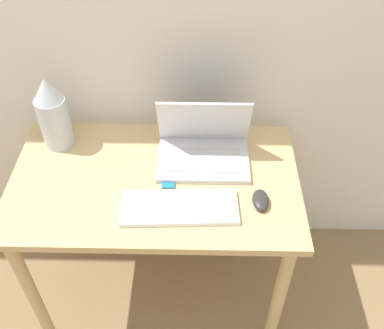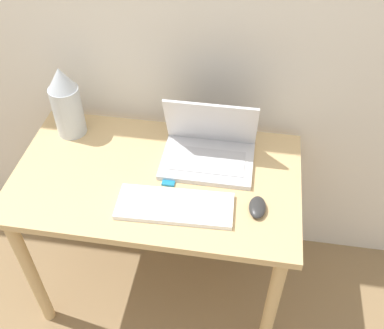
% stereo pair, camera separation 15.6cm
% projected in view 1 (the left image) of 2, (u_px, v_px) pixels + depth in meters
% --- Properties ---
extents(wall_back, '(6.00, 0.05, 2.50)m').
position_uv_depth(wall_back, '(154.00, 1.00, 1.58)').
color(wall_back, silver).
rests_on(wall_back, ground_plane).
extents(desk, '(1.08, 0.63, 0.74)m').
position_uv_depth(desk, '(156.00, 198.00, 1.74)').
color(desk, tan).
rests_on(desk, ground_plane).
extents(laptop, '(0.35, 0.25, 0.25)m').
position_uv_depth(laptop, '(203.00, 146.00, 1.72)').
color(laptop, silver).
rests_on(laptop, desk).
extents(keyboard, '(0.41, 0.17, 0.02)m').
position_uv_depth(keyboard, '(180.00, 207.00, 1.55)').
color(keyboard, white).
rests_on(keyboard, desk).
extents(mouse, '(0.06, 0.10, 0.03)m').
position_uv_depth(mouse, '(261.00, 200.00, 1.57)').
color(mouse, '#2D2D2D').
rests_on(mouse, desk).
extents(vase, '(0.12, 0.12, 0.30)m').
position_uv_depth(vase, '(53.00, 113.00, 1.71)').
color(vase, silver).
rests_on(vase, desk).
extents(mp3_player, '(0.05, 0.07, 0.01)m').
position_uv_depth(mp3_player, '(169.00, 181.00, 1.65)').
color(mp3_player, '#1E7FB7').
rests_on(mp3_player, desk).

